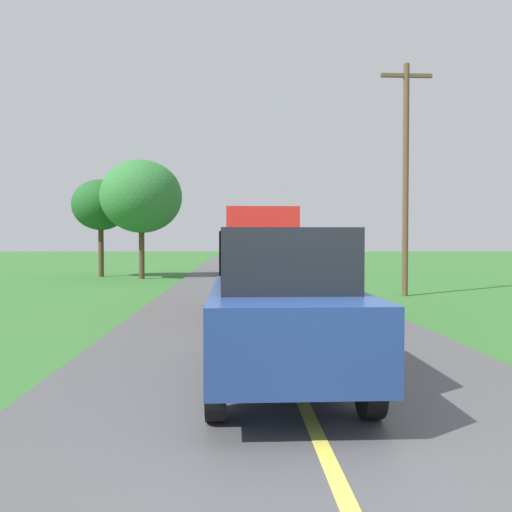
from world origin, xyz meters
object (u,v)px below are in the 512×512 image
Objects in this scene: roadside_tree_near_left at (141,197)px; roadside_tree_mid_right at (101,205)px; banana_truck_near at (264,256)px; following_car at (282,305)px; utility_pole_roadside at (406,173)px; banana_truck_far at (247,249)px.

roadside_tree_mid_right is at bearing 145.71° from roadside_tree_near_left.
banana_truck_near is 0.97× the size of roadside_tree_near_left.
roadside_tree_near_left is at bearing -34.29° from roadside_tree_mid_right.
following_car is (-0.28, -7.99, -0.40)m from banana_truck_near.
utility_pole_roadside is at bearing 30.38° from banana_truck_near.
roadside_tree_mid_right is 1.27× the size of following_car.
roadside_tree_near_left reaches higher than following_car.
roadside_tree_near_left is (-5.43, -3.51, 2.70)m from banana_truck_far.
utility_pole_roadside reaches higher than banana_truck_near.
roadside_tree_near_left reaches higher than banana_truck_far.
roadside_tree_near_left is at bearing 140.31° from utility_pole_roadside.
banana_truck_near is at bearing -149.62° from utility_pole_roadside.
roadside_tree_near_left is at bearing -147.16° from banana_truck_far.
banana_truck_far is at bearing 13.00° from roadside_tree_mid_right.
roadside_tree_mid_right is (-2.47, 1.68, -0.32)m from roadside_tree_near_left.
banana_truck_near is 13.22m from roadside_tree_near_left.
roadside_tree_mid_right is at bearing 109.75° from following_car.
banana_truck_far is at bearing 89.45° from following_car.
banana_truck_near is 15.23m from banana_truck_far.
roadside_tree_near_left is (-10.55, 8.76, -0.07)m from utility_pole_roadside.
following_car is (5.21, -19.71, -3.09)m from roadside_tree_near_left.
roadside_tree_near_left is at bearing 104.81° from following_car.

